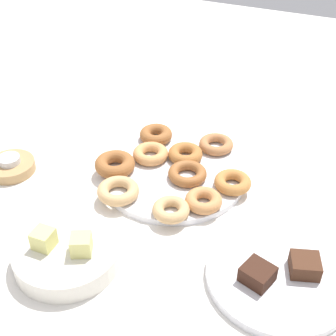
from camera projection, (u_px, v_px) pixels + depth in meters
name	position (u px, v px, depth m)	size (l,w,h in m)	color
ground_plane	(173.00, 176.00, 1.08)	(2.40, 2.40, 0.00)	white
donut_plate	(173.00, 174.00, 1.08)	(0.33, 0.33, 0.01)	silver
donut_0	(187.00, 174.00, 1.05)	(0.09, 0.09, 0.02)	#995B2D
donut_1	(151.00, 154.00, 1.11)	(0.08, 0.08, 0.02)	tan
donut_2	(216.00, 144.00, 1.14)	(0.08, 0.08, 0.02)	#B27547
donut_3	(204.00, 200.00, 0.97)	(0.08, 0.08, 0.02)	#C6844C
donut_4	(185.00, 154.00, 1.10)	(0.08, 0.08, 0.03)	#AD6B33
donut_5	(118.00, 191.00, 1.00)	(0.09, 0.09, 0.02)	tan
donut_6	(115.00, 164.00, 1.07)	(0.09, 0.09, 0.03)	#995B2D
donut_7	(171.00, 210.00, 0.95)	(0.08, 0.08, 0.02)	tan
donut_8	(232.00, 183.00, 1.02)	(0.08, 0.08, 0.02)	#BC7A3D
donut_9	(156.00, 135.00, 1.17)	(0.08, 0.08, 0.03)	#995B2D
cake_plate	(278.00, 275.00, 0.84)	(0.26, 0.26, 0.02)	silver
brownie_near	(305.00, 265.00, 0.83)	(0.05, 0.05, 0.03)	#472819
brownie_far	(257.00, 274.00, 0.81)	(0.05, 0.05, 0.03)	#381E14
candle_holder	(11.00, 167.00, 1.09)	(0.11, 0.11, 0.02)	tan
tealight	(9.00, 160.00, 1.08)	(0.05, 0.05, 0.01)	silver
fruit_bowl	(67.00, 254.00, 0.87)	(0.20, 0.20, 0.04)	silver
melon_chunk_left	(81.00, 244.00, 0.83)	(0.04, 0.04, 0.04)	#DBD67A
melon_chunk_right	(44.00, 239.00, 0.84)	(0.04, 0.04, 0.04)	#DBD67A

